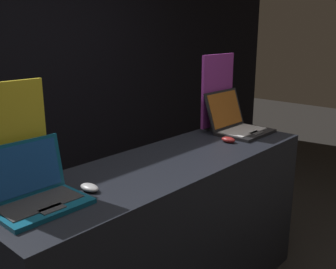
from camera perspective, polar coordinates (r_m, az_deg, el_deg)
The scene contains 8 objects.
wall_back at distance 3.51m, azimuth -22.55°, elevation 9.71°, with size 8.00×0.05×2.80m.
display_counter at distance 2.36m, azimuth -0.16°, elevation -14.93°, with size 2.01×0.60×0.96m.
laptop_front at distance 1.72m, azimuth -18.76°, elevation -7.82°, with size 0.36×0.28×0.25m.
mouse_front at distance 1.81m, azimuth -11.33°, elevation -7.56°, with size 0.06×0.10×0.03m.
promo_stand_front at distance 1.79m, azimuth -21.67°, elevation -1.09°, with size 0.31×0.07×0.50m.
laptop_back at distance 2.79m, azimuth 10.01°, elevation 1.64°, with size 0.38×0.37×0.28m.
mouse_back at distance 2.54m, azimuth 8.74°, elevation -0.74°, with size 0.06×0.10×0.04m.
promo_stand_back at distance 2.84m, azimuth 7.17°, elevation 5.95°, with size 0.35×0.07×0.53m.
Camera 1 is at (-1.51, -1.07, 1.67)m, focal length 42.00 mm.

